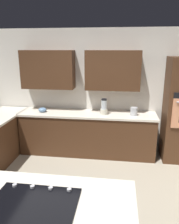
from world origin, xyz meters
The scene contains 9 objects.
ground_plane centered at (0.00, 0.00, 0.00)m, with size 14.00×14.00×0.00m, color #9E937F.
wall_back centered at (0.08, -2.04, 1.43)m, with size 6.00×0.44×2.60m.
lower_cabinets_back centered at (0.10, -1.72, 0.43)m, with size 2.80×0.60×0.86m, color #472B19.
countertop_back centered at (0.10, -1.72, 0.88)m, with size 2.84×0.64×0.04m, color silver.
island_top centered at (0.15, 1.16, 0.88)m, with size 1.78×1.00×0.04m, color silver.
cooktop centered at (0.15, 1.16, 0.91)m, with size 0.76×0.56×0.03m.
blender centered at (-0.25, -1.68, 1.04)m, with size 0.15×0.15×0.32m.
mixing_bowl centered at (1.05, -1.68, 0.95)m, with size 0.17×0.17×0.09m, color #668CB2.
kettle centered at (-0.85, -1.68, 0.98)m, with size 0.14×0.14×0.16m, color #B7BABF.
Camera 1 is at (-0.55, 2.71, 2.20)m, focal length 35.97 mm.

